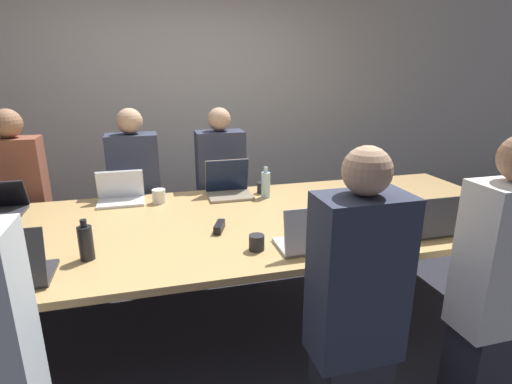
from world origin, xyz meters
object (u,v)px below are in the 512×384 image
person_far_center (221,192)px  laptop_far_midleft (121,193)px  cup_near_midright (257,242)px  laptop_near_left (7,269)px  cup_far_center (262,188)px  person_far_midleft (136,197)px  laptop_near_midright (309,237)px  bottle_far_center (266,184)px  person_near_midright (356,308)px  stapler (219,227)px  bottle_near_left (86,242)px  laptop_far_center (229,186)px  person_far_left (21,203)px  laptop_near_right (431,224)px  person_near_right (499,283)px  laptop_far_left (1,203)px  cup_far_midleft (159,196)px

person_far_center → laptop_far_midleft: (-0.80, -0.31, 0.15)m
cup_near_midright → laptop_far_midleft: laptop_far_midleft is taller
laptop_near_left → cup_far_center: bearing=-144.5°
laptop_far_midleft → laptop_near_left: bearing=-111.0°
cup_far_center → person_far_midleft: person_far_midleft is taller
laptop_near_midright → person_far_midleft: bearing=-57.8°
laptop_near_midright → laptop_near_left: size_ratio=0.89×
bottle_far_center → person_near_midright: size_ratio=0.17×
laptop_far_midleft → stapler: bearing=-50.6°
cup_near_midright → stapler: 0.35m
cup_near_midright → bottle_near_left: (-0.87, 0.12, 0.05)m
cup_near_midright → stapler: bearing=115.0°
person_far_center → laptop_near_midright: (0.22, -1.45, 0.16)m
person_near_midright → laptop_far_midleft: person_near_midright is taller
laptop_far_center → laptop_near_midright: bearing=-78.5°
person_far_center → person_far_midleft: size_ratio=0.99×
laptop_near_left → person_far_left: size_ratio=0.25×
laptop_far_midleft → laptop_near_right: bearing=-32.0°
person_far_center → laptop_near_midright: person_far_center is taller
bottle_far_center → laptop_near_right: (0.74, -0.96, -0.03)m
person_near_right → laptop_far_center: bearing=-56.3°
laptop_near_right → person_far_left: size_ratio=0.22×
laptop_far_center → person_near_midright: (0.26, -1.55, -0.15)m
laptop_near_left → person_far_left: bearing=-77.0°
cup_far_center → laptop_near_left: (-1.50, -1.07, 0.04)m
laptop_far_left → person_far_left: person_far_left is taller
laptop_near_right → laptop_far_left: size_ratio=1.01×
person_near_midright → laptop_near_right: person_near_midright is taller
person_far_midleft → cup_far_midleft: (0.18, -0.43, 0.13)m
laptop_near_right → laptop_near_left: 2.23m
cup_far_midleft → laptop_far_left: size_ratio=0.33×
cup_far_midleft → bottle_near_left: (-0.39, -0.84, 0.04)m
person_far_midleft → cup_near_midright: bearing=-64.7°
cup_near_midright → laptop_far_midleft: bearing=125.6°
laptop_near_midright → laptop_far_left: 2.12m
cup_far_center → laptop_near_midright: laptop_near_midright is taller
cup_far_center → laptop_far_midleft: (-1.07, 0.05, 0.02)m
laptop_far_center → person_near_right: person_near_right is taller
cup_far_midleft → laptop_far_left: laptop_far_left is taller
person_near_midright → cup_near_midright: (-0.31, 0.54, 0.12)m
laptop_far_left → stapler: (1.39, -0.72, -0.04)m
laptop_near_left → person_far_left: person_far_left is taller
cup_far_midleft → laptop_far_left: 1.05m
laptop_near_midright → person_far_left: bearing=-40.0°
laptop_near_left → person_near_right: bearing=168.0°
bottle_far_center → person_far_midleft: 1.11m
person_near_midright → person_far_left: (-1.84, 1.98, 0.01)m
bottle_near_left → laptop_far_midleft: bearing=82.7°
laptop_far_center → person_far_center: person_far_center is taller
laptop_far_center → laptop_far_midleft: laptop_far_center is taller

